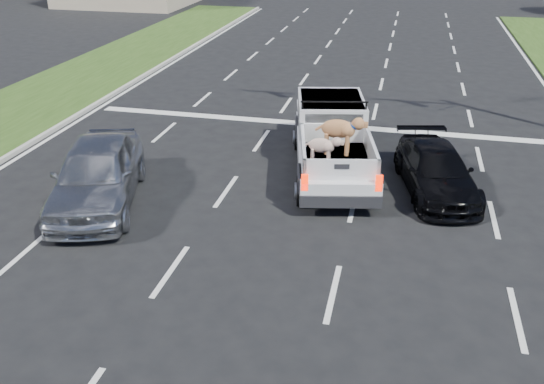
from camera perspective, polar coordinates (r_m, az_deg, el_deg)
The scene contains 6 objects.
ground at distance 12.12m, azimuth -2.25°, elevation -8.87°, with size 160.00×160.00×0.00m, color black.
road_markings at distance 17.75m, azimuth 3.31°, elevation 3.06°, with size 17.75×60.00×0.01m.
curb_left at distance 20.68m, azimuth -22.59°, elevation 4.63°, with size 0.15×60.00×0.14m, color #A19E93.
pickup_truck at distance 16.83m, azimuth 6.00°, elevation 5.25°, with size 3.15×5.96×2.12m.
silver_sedan at distance 15.55m, azimuth -16.94°, elevation 1.80°, with size 1.99×4.94×1.68m, color #ABADB2.
black_coupe at distance 16.20m, azimuth 15.94°, elevation 2.04°, with size 1.71×4.20×1.22m, color black.
Camera 1 is at (2.72, -9.55, 6.94)m, focal length 38.00 mm.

